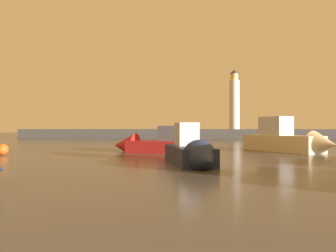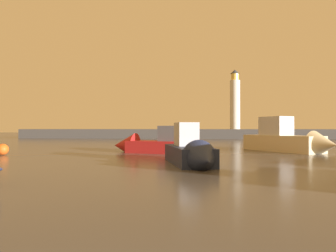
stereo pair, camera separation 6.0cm
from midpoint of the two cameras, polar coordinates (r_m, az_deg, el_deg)
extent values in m
plane|color=#4C4742|center=(31.78, 4.10, -4.03)|extent=(220.00, 220.00, 0.00)
cube|color=#423F3D|center=(62.00, 4.78, -1.42)|extent=(70.38, 5.53, 1.82)
cylinder|color=silver|center=(62.56, 12.00, 3.81)|extent=(1.95, 1.95, 9.55)
cylinder|color=#F2CC59|center=(63.19, 12.00, 8.74)|extent=(1.46, 1.46, 1.34)
cone|color=#33383D|center=(63.36, 11.99, 9.67)|extent=(1.75, 1.75, 0.76)
cube|color=beige|center=(29.09, 19.90, -2.97)|extent=(5.84, 7.35, 1.38)
cone|color=beige|center=(26.42, 26.65, -3.07)|extent=(2.86, 2.82, 2.12)
cube|color=silver|center=(29.50, 18.98, 0.01)|extent=(2.84, 3.06, 1.65)
cube|color=#1E284C|center=(17.85, 3.69, -5.28)|extent=(3.20, 5.73, 0.98)
cone|color=#1E284C|center=(14.77, 6.47, -6.11)|extent=(2.17, 2.09, 1.80)
cube|color=silver|center=(18.34, 3.29, -1.49)|extent=(1.55, 1.94, 1.36)
cube|color=#B21E1E|center=(25.28, -0.67, -3.85)|extent=(6.44, 3.63, 0.98)
cone|color=#B21E1E|center=(26.73, -7.94, -3.56)|extent=(2.45, 2.55, 2.13)
cube|color=#595960|center=(24.94, 1.25, -1.37)|extent=(2.77, 2.06, 1.22)
sphere|color=#EA5919|center=(26.34, -28.03, -3.80)|extent=(0.85, 0.85, 0.85)
camera|label=1|loc=(0.03, -90.07, 0.00)|focal=33.40mm
camera|label=2|loc=(0.03, 89.93, 0.00)|focal=33.40mm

